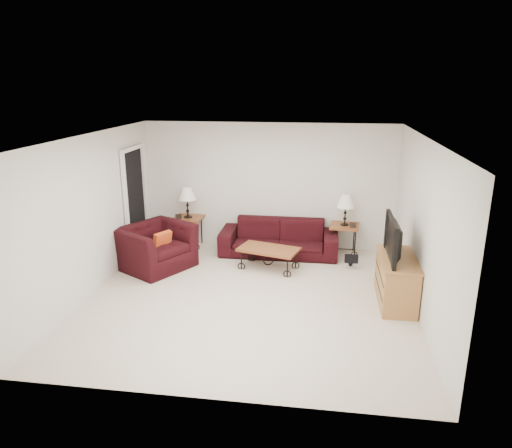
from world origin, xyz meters
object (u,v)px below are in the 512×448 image
(side_table_right, at_px, (344,240))
(lamp_left, at_px, (187,203))
(tv_stand, at_px, (396,280))
(coffee_table, at_px, (269,259))
(backpack, at_px, (351,254))
(television, at_px, (399,239))
(armchair, at_px, (156,247))
(side_table_left, at_px, (189,232))
(lamp_right, at_px, (345,210))
(sofa, at_px, (279,238))

(side_table_right, relative_size, lamp_left, 0.96)
(lamp_left, bearing_deg, tv_stand, -27.87)
(coffee_table, relative_size, tv_stand, 0.88)
(side_table_right, distance_m, backpack, 0.66)
(lamp_left, xyz_separation_m, television, (3.82, -2.03, 0.10))
(coffee_table, xyz_separation_m, armchair, (-2.03, -0.22, 0.19))
(coffee_table, xyz_separation_m, television, (2.06, -1.05, 0.83))
(side_table_left, bearing_deg, television, -27.99)
(lamp_right, xyz_separation_m, backpack, (0.12, -0.64, -0.65))
(side_table_left, xyz_separation_m, coffee_table, (1.76, -0.97, -0.11))
(television, bearing_deg, side_table_left, -117.99)
(armchair, distance_m, television, 4.22)
(sofa, bearing_deg, coffee_table, -97.64)
(armchair, xyz_separation_m, tv_stand, (4.11, -0.84, -0.03))
(lamp_left, relative_size, tv_stand, 0.52)
(television, bearing_deg, lamp_right, -161.07)
(lamp_left, height_order, armchair, lamp_left)
(sofa, relative_size, coffee_table, 2.16)
(lamp_right, bearing_deg, backpack, -79.64)
(side_table_right, relative_size, tv_stand, 0.49)
(side_table_left, relative_size, lamp_right, 1.04)
(coffee_table, xyz_separation_m, tv_stand, (2.08, -1.05, 0.16))
(tv_stand, distance_m, television, 0.67)
(side_table_left, height_order, armchair, armchair)
(backpack, bearing_deg, lamp_right, 122.16)
(tv_stand, bearing_deg, television, 180.00)
(side_table_right, bearing_deg, sofa, -171.83)
(tv_stand, xyz_separation_m, television, (-0.02, 0.00, 0.67))
(sofa, relative_size, tv_stand, 1.89)
(sofa, height_order, television, television)
(backpack, bearing_deg, sofa, -176.84)
(sofa, xyz_separation_m, television, (1.95, -1.85, 0.70))
(sofa, distance_m, lamp_right, 1.38)
(side_table_right, xyz_separation_m, backpack, (0.12, -0.64, -0.06))
(armchair, relative_size, tv_stand, 1.00)
(sofa, bearing_deg, tv_stand, -43.18)
(coffee_table, bearing_deg, television, -27.13)
(side_table_right, relative_size, armchair, 0.49)
(lamp_right, height_order, armchair, lamp_right)
(tv_stand, height_order, television, television)
(side_table_left, bearing_deg, lamp_right, 0.00)
(armchair, distance_m, backpack, 3.55)
(side_table_left, relative_size, backpack, 1.29)
(lamp_left, distance_m, tv_stand, 4.38)
(side_table_right, relative_size, television, 0.55)
(backpack, bearing_deg, armchair, -149.28)
(sofa, bearing_deg, backpack, -18.64)
(side_table_right, xyz_separation_m, armchair, (-3.39, -1.19, 0.09))
(lamp_left, bearing_deg, side_table_right, 0.00)
(television, bearing_deg, coffee_table, -117.13)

